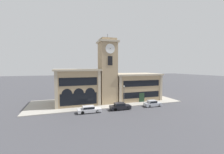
# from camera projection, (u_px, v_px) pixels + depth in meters

# --- Properties ---
(ground_plane) EXTENTS (300.00, 300.00, 0.00)m
(ground_plane) POSITION_uv_depth(u_px,v_px,m) (114.00, 108.00, 34.24)
(ground_plane) COLOR #424247
(sidewalk_kerb) EXTENTS (38.57, 13.71, 0.15)m
(sidewalk_kerb) POSITION_uv_depth(u_px,v_px,m) (106.00, 101.00, 40.70)
(sidewalk_kerb) COLOR #A39E93
(sidewalk_kerb) RESTS_ON ground_plane
(clock_tower) EXTENTS (4.84, 4.84, 17.77)m
(clock_tower) POSITION_uv_depth(u_px,v_px,m) (108.00, 71.00, 38.43)
(clock_tower) COLOR tan
(clock_tower) RESTS_ON ground_plane
(town_hall_left_wing) EXTENTS (11.13, 9.45, 8.90)m
(town_hall_left_wing) POSITION_uv_depth(u_px,v_px,m) (77.00, 86.00, 38.36)
(town_hall_left_wing) COLOR tan
(town_hall_left_wing) RESTS_ON ground_plane
(town_hall_right_wing) EXTENTS (13.62, 9.45, 7.54)m
(town_hall_right_wing) POSITION_uv_depth(u_px,v_px,m) (134.00, 86.00, 43.74)
(town_hall_right_wing) COLOR tan
(town_hall_right_wing) RESTS_ON ground_plane
(parked_car_near) EXTENTS (4.87, 1.92, 1.39)m
(parked_car_near) POSITION_uv_depth(u_px,v_px,m) (89.00, 109.00, 30.78)
(parked_car_near) COLOR silver
(parked_car_near) RESTS_ON ground_plane
(parked_car_mid) EXTENTS (4.62, 1.93, 1.51)m
(parked_car_mid) POSITION_uv_depth(u_px,v_px,m) (120.00, 106.00, 33.01)
(parked_car_mid) COLOR black
(parked_car_mid) RESTS_ON ground_plane
(parked_car_far) EXTENTS (4.11, 1.82, 1.46)m
(parked_car_far) POSITION_uv_depth(u_px,v_px,m) (152.00, 103.00, 35.72)
(parked_car_far) COLOR #B2B7C1
(parked_car_far) RESTS_ON ground_plane
(street_lamp) EXTENTS (0.36, 0.36, 4.91)m
(street_lamp) POSITION_uv_depth(u_px,v_px,m) (124.00, 92.00, 35.33)
(street_lamp) COLOR #4C4C51
(street_lamp) RESTS_ON sidewalk_kerb
(bollard) EXTENTS (0.18, 0.18, 1.06)m
(bollard) POSITION_uv_depth(u_px,v_px,m) (84.00, 107.00, 32.43)
(bollard) COLOR black
(bollard) RESTS_ON sidewalk_kerb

